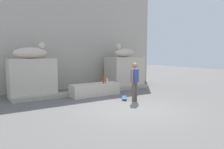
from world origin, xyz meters
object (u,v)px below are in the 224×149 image
Objects in this scene: skateboard at (124,98)px; statue_reclining_left at (32,52)px; statue_reclining_right at (124,52)px; skater at (135,80)px; bottle_orange at (106,80)px; bottle_red at (104,81)px; bottle_clear at (107,81)px.

statue_reclining_left is at bearing 84.19° from skateboard.
skater is at bearing 48.59° from statue_reclining_right.
bottle_orange is at bearing -29.48° from statue_reclining_left.
statue_reclining_right is 3.87m from skater.
statue_reclining_right is (5.28, -0.01, 0.00)m from statue_reclining_left.
skater is 5.92× the size of bottle_red.
skateboard is at bearing 41.76° from statue_reclining_right.
statue_reclining_right is 2.16× the size of skateboard.
bottle_clear is at bearing 22.11° from statue_reclining_right.
statue_reclining_left is at bearing 155.88° from bottle_clear.
bottle_clear is (-2.05, -1.43, -1.40)m from statue_reclining_right.
bottle_orange reaches higher than skateboard.
bottle_orange is at bearing 71.45° from skater.
bottle_clear is 0.93× the size of bottle_orange.
statue_reclining_right is at bearing -2.49° from skateboard.
statue_reclining_right is 3.02m from bottle_red.
skateboard is at bearing -48.87° from statue_reclining_left.
bottle_orange is 0.42m from bottle_red.
bottle_orange is (-0.19, 2.09, -0.22)m from skater.
statue_reclining_left reaches higher than skateboard.
statue_reclining_right reaches higher than skater.
skater reaches higher than bottle_orange.
statue_reclining_left is 5.93× the size of bottle_red.
skateboard is 1.41m from bottle_clear.
bottle_orange is at bearing 17.65° from statue_reclining_right.
skater is at bearing -74.53° from bottle_red.
bottle_clear reaches higher than skateboard.
bottle_clear is 0.30m from bottle_orange.
skateboard is 2.89× the size of bottle_clear.
statue_reclining_right reaches higher than bottle_orange.
bottle_orange is 1.03× the size of bottle_red.
bottle_red is at bearing 48.69° from skateboard.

